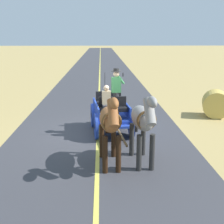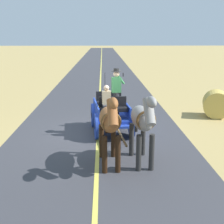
% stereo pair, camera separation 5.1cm
% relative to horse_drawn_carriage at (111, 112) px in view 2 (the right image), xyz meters
% --- Properties ---
extents(ground_plane, '(200.00, 200.00, 0.00)m').
position_rel_horse_drawn_carriage_xyz_m(ground_plane, '(0.51, -0.10, -0.82)').
color(ground_plane, tan).
extents(road_surface, '(6.59, 160.00, 0.01)m').
position_rel_horse_drawn_carriage_xyz_m(road_surface, '(0.51, -0.10, -0.81)').
color(road_surface, '#38383D').
rests_on(road_surface, ground).
extents(road_centre_stripe, '(0.12, 160.00, 0.00)m').
position_rel_horse_drawn_carriage_xyz_m(road_centre_stripe, '(0.51, -0.10, -0.81)').
color(road_centre_stripe, '#DBCC4C').
rests_on(road_centre_stripe, road_surface).
extents(horse_drawn_carriage, '(1.67, 4.52, 2.50)m').
position_rel_horse_drawn_carriage_xyz_m(horse_drawn_carriage, '(0.00, 0.00, 0.00)').
color(horse_drawn_carriage, '#1E3899').
rests_on(horse_drawn_carriage, ground).
extents(horse_near_side, '(0.69, 2.14, 2.21)m').
position_rel_horse_drawn_carriage_xyz_m(horse_near_side, '(-0.79, 2.96, 0.51)').
color(horse_near_side, gray).
rests_on(horse_near_side, ground).
extents(horse_off_side, '(0.68, 2.14, 2.21)m').
position_rel_horse_drawn_carriage_xyz_m(horse_off_side, '(0.14, 3.06, 0.51)').
color(horse_off_side, brown).
rests_on(horse_off_side, ground).
extents(hay_bale, '(1.47, 1.40, 1.20)m').
position_rel_horse_drawn_carriage_xyz_m(hay_bale, '(-4.90, -2.12, -0.22)').
color(hay_bale, gold).
rests_on(hay_bale, ground).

